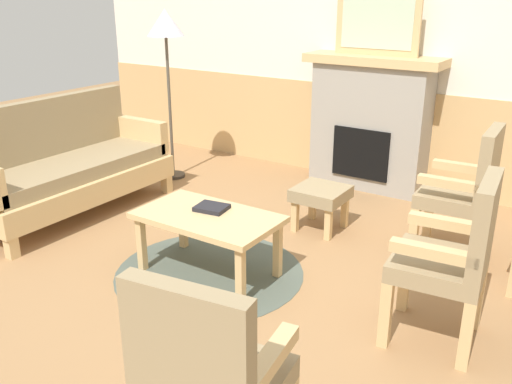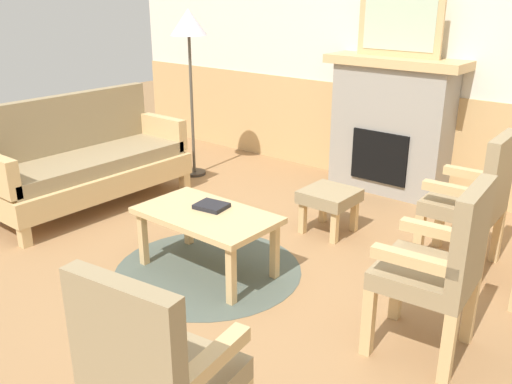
# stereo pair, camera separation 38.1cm
# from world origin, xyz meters

# --- Properties ---
(ground_plane) EXTENTS (14.00, 14.00, 0.00)m
(ground_plane) POSITION_xyz_m (0.00, 0.00, 0.00)
(ground_plane) COLOR #997047
(wall_back) EXTENTS (7.20, 0.14, 2.70)m
(wall_back) POSITION_xyz_m (0.00, 2.60, 1.31)
(wall_back) COLOR silver
(wall_back) RESTS_ON ground_plane
(fireplace) EXTENTS (1.30, 0.44, 1.28)m
(fireplace) POSITION_xyz_m (0.00, 2.35, 0.65)
(fireplace) COLOR gray
(fireplace) RESTS_ON ground_plane
(framed_picture) EXTENTS (0.80, 0.04, 0.56)m
(framed_picture) POSITION_xyz_m (0.00, 2.35, 1.56)
(framed_picture) COLOR tan
(framed_picture) RESTS_ON fireplace
(couch) EXTENTS (0.70, 1.80, 0.98)m
(couch) POSITION_xyz_m (-1.90, 0.28, 0.40)
(couch) COLOR tan
(couch) RESTS_ON ground_plane
(coffee_table) EXTENTS (0.96, 0.56, 0.44)m
(coffee_table) POSITION_xyz_m (-0.19, 0.06, 0.39)
(coffee_table) COLOR tan
(coffee_table) RESTS_ON ground_plane
(round_rug) EXTENTS (1.31, 1.31, 0.01)m
(round_rug) POSITION_xyz_m (-0.19, 0.06, 0.00)
(round_rug) COLOR #4C564C
(round_rug) RESTS_ON ground_plane
(book_on_table) EXTENTS (0.23, 0.20, 0.03)m
(book_on_table) POSITION_xyz_m (-0.22, 0.14, 0.46)
(book_on_table) COLOR black
(book_on_table) RESTS_ON coffee_table
(footstool) EXTENTS (0.40, 0.40, 0.36)m
(footstool) POSITION_xyz_m (0.10, 1.15, 0.28)
(footstool) COLOR tan
(footstool) RESTS_ON ground_plane
(armchair_near_fireplace) EXTENTS (0.52, 0.52, 0.98)m
(armchair_near_fireplace) POSITION_xyz_m (1.39, 0.16, 0.54)
(armchair_near_fireplace) COLOR tan
(armchair_near_fireplace) RESTS_ON ground_plane
(armchair_by_window_left) EXTENTS (0.50, 0.50, 0.98)m
(armchair_by_window_left) POSITION_xyz_m (1.18, 1.27, 0.54)
(armchair_by_window_left) COLOR tan
(armchair_by_window_left) RESTS_ON ground_plane
(armchair_front_left) EXTENTS (0.54, 0.54, 0.98)m
(armchair_front_left) POSITION_xyz_m (0.91, -1.34, 0.54)
(armchair_front_left) COLOR tan
(armchair_front_left) RESTS_ON ground_plane
(floor_lamp_by_couch) EXTENTS (0.36, 0.36, 1.68)m
(floor_lamp_by_couch) POSITION_xyz_m (-1.80, 1.50, 1.45)
(floor_lamp_by_couch) COLOR #332D28
(floor_lamp_by_couch) RESTS_ON ground_plane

